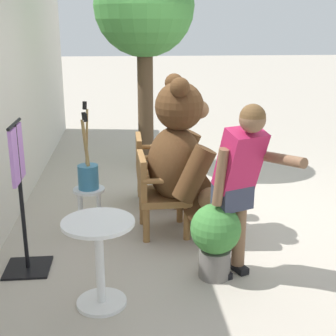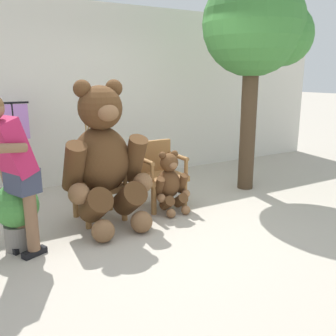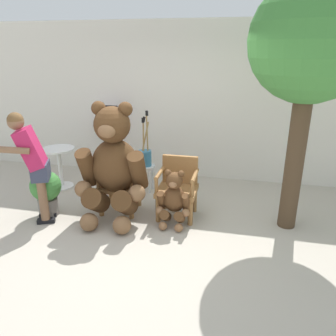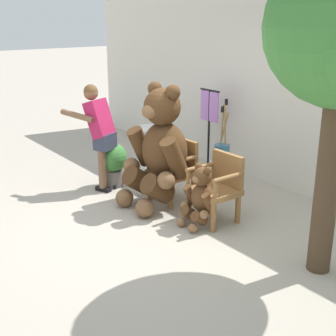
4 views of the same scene
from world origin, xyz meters
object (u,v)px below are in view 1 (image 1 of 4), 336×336
at_px(person_visitor, 239,178).
at_px(wooden_chair_right, 153,167).
at_px(clothing_display_stand, 21,195).
at_px(wooden_chair_left, 158,191).
at_px(teddy_bear_large, 184,158).
at_px(patio_tree, 147,10).
at_px(brush_bucket, 88,173).
at_px(teddy_bear_small, 176,173).
at_px(round_side_table, 99,253).
at_px(white_stool, 89,198).
at_px(potted_plant, 215,235).

bearing_deg(person_visitor, wooden_chair_right, 17.89).
bearing_deg(clothing_display_stand, wooden_chair_left, -60.76).
height_order(teddy_bear_large, patio_tree, patio_tree).
distance_m(person_visitor, brush_bucket, 1.80).
distance_m(wooden_chair_right, patio_tree, 2.47).
xyz_separation_m(wooden_chair_left, teddy_bear_small, (0.87, -0.28, -0.08)).
distance_m(brush_bucket, round_side_table, 1.52).
bearing_deg(round_side_table, wooden_chair_right, -14.12).
distance_m(teddy_bear_small, clothing_display_stand, 2.22).
bearing_deg(white_stool, wooden_chair_left, -102.65).
bearing_deg(potted_plant, round_side_table, 109.18).
relative_size(wooden_chair_right, brush_bucket, 0.92).
relative_size(teddy_bear_large, patio_tree, 0.53).
bearing_deg(round_side_table, patio_tree, -8.74).
relative_size(wooden_chair_right, teddy_bear_large, 0.52).
bearing_deg(round_side_table, wooden_chair_left, -22.60).
xyz_separation_m(teddy_bear_small, clothing_display_stand, (-1.57, 1.53, 0.33)).
bearing_deg(clothing_display_stand, person_visitor, -99.46).
bearing_deg(potted_plant, wooden_chair_left, 23.25).
relative_size(teddy_bear_large, brush_bucket, 1.79).
bearing_deg(wooden_chair_left, person_visitor, -148.99).
xyz_separation_m(wooden_chair_right, potted_plant, (-1.86, -0.43, -0.07)).
height_order(wooden_chair_right, white_stool, wooden_chair_right).
height_order(round_side_table, clothing_display_stand, clothing_display_stand).
relative_size(teddy_bear_small, clothing_display_stand, 0.58).
height_order(teddy_bear_small, round_side_table, teddy_bear_small).
relative_size(brush_bucket, clothing_display_stand, 0.68).
bearing_deg(potted_plant, brush_bucket, 45.09).
xyz_separation_m(round_side_table, potted_plant, (0.34, -0.98, -0.05)).
xyz_separation_m(brush_bucket, clothing_display_stand, (-0.87, 0.52, 0.08)).
xyz_separation_m(person_visitor, patio_tree, (3.48, 0.58, 1.42)).
relative_size(white_stool, clothing_display_stand, 0.34).
height_order(patio_tree, potted_plant, patio_tree).
xyz_separation_m(wooden_chair_right, patio_tree, (1.60, -0.03, 1.88)).
bearing_deg(teddy_bear_large, potted_plant, -171.22).
distance_m(wooden_chair_right, potted_plant, 1.91).
bearing_deg(teddy_bear_small, teddy_bear_large, 179.14).
relative_size(brush_bucket, potted_plant, 1.37).
distance_m(wooden_chair_left, round_side_table, 1.44).
xyz_separation_m(wooden_chair_right, person_visitor, (-1.88, -0.61, 0.46)).
distance_m(teddy_bear_small, white_stool, 1.24).
relative_size(teddy_bear_large, person_visitor, 1.07).
relative_size(wooden_chair_left, patio_tree, 0.27).
bearing_deg(teddy_bear_small, person_visitor, -170.27).
bearing_deg(potted_plant, wooden_chair_right, 12.88).
distance_m(teddy_bear_large, potted_plant, 1.09).
bearing_deg(teddy_bear_small, clothing_display_stand, 135.67).
height_order(wooden_chair_left, clothing_display_stand, clothing_display_stand).
xyz_separation_m(teddy_bear_large, potted_plant, (-1.00, -0.15, -0.42)).
bearing_deg(potted_plant, clothing_display_stand, 80.17).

